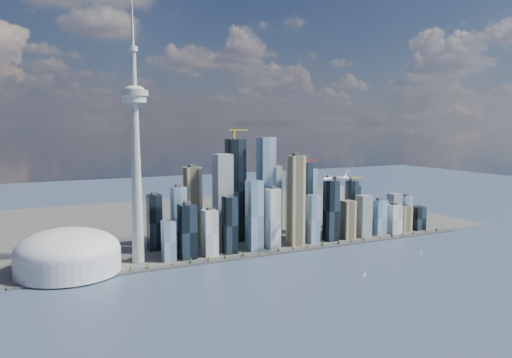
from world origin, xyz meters
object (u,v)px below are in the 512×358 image
dome_stadium (68,254)px  airplane (335,178)px  sailboat_east (421,252)px  needle_tower (136,152)px  sailboat_west (365,274)px

dome_stadium → airplane: (553.20, -111.10, 133.46)m
airplane → sailboat_east: size_ratio=8.04×
sailboat_east → airplane: bearing=162.7°
dome_stadium → airplane: size_ratio=2.51×
needle_tower → airplane: bearing=-16.3°
airplane → sailboat_west: 238.97m
dome_stadium → airplane: 579.82m
sailboat_east → dome_stadium: bearing=173.5°
sailboat_west → dome_stadium: bearing=144.2°
airplane → sailboat_east: bearing=-28.8°
airplane → sailboat_west: bearing=-107.7°
dome_stadium → sailboat_east: bearing=-15.1°
dome_stadium → sailboat_east: (731.37, -197.66, -36.26)m
needle_tower → dome_stadium: (-140.00, -10.00, -196.40)m
needle_tower → dome_stadium: 241.40m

